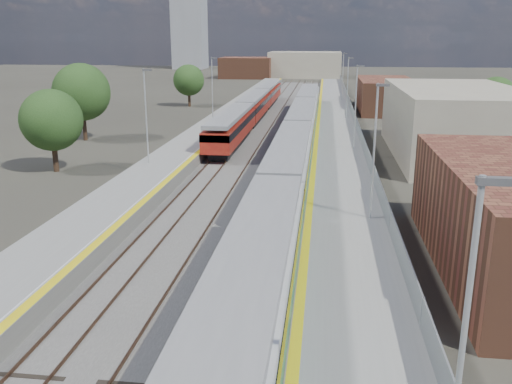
# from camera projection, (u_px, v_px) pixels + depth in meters

# --- Properties ---
(ground) EXTENTS (320.00, 320.00, 0.00)m
(ground) POSITION_uv_depth(u_px,v_px,m) (287.00, 142.00, 58.31)
(ground) COLOR #47443A
(ground) RESTS_ON ground
(ballast_bed) EXTENTS (10.50, 155.00, 0.06)m
(ballast_bed) POSITION_uv_depth(u_px,v_px,m) (269.00, 137.00, 60.96)
(ballast_bed) COLOR #565451
(ballast_bed) RESTS_ON ground
(tracks) EXTENTS (8.96, 160.00, 0.17)m
(tracks) POSITION_uv_depth(u_px,v_px,m) (276.00, 134.00, 62.47)
(tracks) COLOR #4C3323
(tracks) RESTS_ON ground
(platform_right) EXTENTS (4.70, 155.00, 8.52)m
(platform_right) POSITION_uv_depth(u_px,v_px,m) (337.00, 134.00, 59.91)
(platform_right) COLOR slate
(platform_right) RESTS_ON ground
(platform_left) EXTENTS (4.30, 155.00, 8.52)m
(platform_left) POSITION_uv_depth(u_px,v_px,m) (210.00, 132.00, 61.63)
(platform_left) COLOR slate
(platform_left) RESTS_ON ground
(buildings) EXTENTS (72.00, 185.50, 40.00)m
(buildings) POSITION_uv_depth(u_px,v_px,m) (243.00, 38.00, 142.08)
(buildings) COLOR brown
(buildings) RESTS_ON ground
(green_train) EXTENTS (2.86, 79.50, 3.14)m
(green_train) POSITION_uv_depth(u_px,v_px,m) (297.00, 138.00, 48.09)
(green_train) COLOR black
(green_train) RESTS_ON ground
(red_train) EXTENTS (2.69, 54.52, 3.39)m
(red_train) POSITION_uv_depth(u_px,v_px,m) (255.00, 106.00, 72.77)
(red_train) COLOR black
(red_train) RESTS_ON ground
(tree_a) EXTENTS (5.06, 5.06, 6.86)m
(tree_a) POSITION_uv_depth(u_px,v_px,m) (51.00, 120.00, 44.32)
(tree_a) COLOR #382619
(tree_a) RESTS_ON ground
(tree_b) EXTENTS (6.10, 6.10, 8.27)m
(tree_b) POSITION_uv_depth(u_px,v_px,m) (82.00, 92.00, 57.92)
(tree_b) COLOR #382619
(tree_b) RESTS_ON ground
(tree_c) EXTENTS (4.96, 4.96, 6.73)m
(tree_c) POSITION_uv_depth(u_px,v_px,m) (189.00, 80.00, 87.20)
(tree_c) COLOR #382619
(tree_c) RESTS_ON ground
(tree_d) EXTENTS (4.78, 4.78, 6.47)m
(tree_d) POSITION_uv_depth(u_px,v_px,m) (495.00, 97.00, 63.65)
(tree_d) COLOR #382619
(tree_d) RESTS_ON ground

